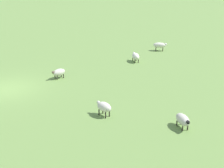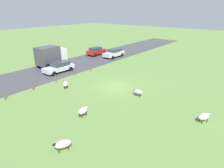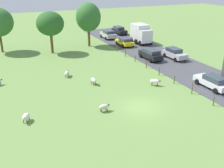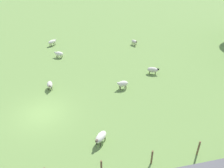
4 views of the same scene
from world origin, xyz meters
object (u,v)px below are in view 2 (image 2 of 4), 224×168
at_px(sheep_2, 83,111).
at_px(sheep_3, 204,117).
at_px(sheep_5, 65,84).
at_px(sheep_0, 63,144).
at_px(car_1, 114,53).
at_px(car_3, 59,67).
at_px(sheep_1, 138,92).
at_px(truck_0, 51,56).
at_px(car_0, 96,51).

height_order(sheep_2, sheep_3, sheep_2).
bearing_deg(sheep_5, sheep_0, 140.09).
bearing_deg(car_1, car_3, 87.81).
bearing_deg(car_3, sheep_1, -179.77).
bearing_deg(truck_0, sheep_2, 153.30).
bearing_deg(sheep_1, sheep_0, 93.50).
bearing_deg(sheep_0, sheep_3, -123.73).
bearing_deg(car_1, sheep_3, 145.89).
xyz_separation_m(sheep_0, car_1, (13.80, -23.30, 0.39)).
distance_m(sheep_0, car_3, 17.82).
bearing_deg(car_0, car_1, -168.03).
height_order(car_1, car_3, car_1).
bearing_deg(car_0, sheep_0, 128.32).
height_order(sheep_3, truck_0, truck_0).
bearing_deg(sheep_3, sheep_5, 9.01).
distance_m(car_0, car_1, 4.04).
relative_size(sheep_0, sheep_1, 1.14).
bearing_deg(car_1, sheep_0, 120.64).
bearing_deg(sheep_1, sheep_3, 171.27).
height_order(sheep_1, car_3, car_3).
bearing_deg(car_1, truck_0, 71.22).
bearing_deg(sheep_0, sheep_2, -61.03).
xyz_separation_m(sheep_2, car_0, (15.59, -18.56, 0.32)).
bearing_deg(truck_0, sheep_1, 176.50).
bearing_deg(sheep_2, sheep_1, -102.51).
bearing_deg(truck_0, car_3, 162.32).
xyz_separation_m(sheep_1, car_1, (13.15, -12.61, 0.41)).
bearing_deg(car_3, car_0, -73.66).
distance_m(sheep_3, sheep_5, 15.24).
relative_size(sheep_3, sheep_5, 0.97).
height_order(sheep_3, car_1, car_1).
relative_size(truck_0, car_3, 1.00).
bearing_deg(sheep_5, sheep_2, 152.86).
relative_size(sheep_2, sheep_3, 0.93).
bearing_deg(truck_0, car_0, -89.90).
distance_m(sheep_1, sheep_2, 6.96).
distance_m(truck_0, car_1, 12.25).
bearing_deg(truck_0, car_1, -108.78).
height_order(sheep_5, car_3, car_3).
height_order(sheep_1, sheep_5, sheep_5).
xyz_separation_m(sheep_3, truck_0, (24.15, -2.13, 1.31)).
height_order(sheep_5, car_0, car_0).
xyz_separation_m(sheep_1, car_0, (17.10, -11.77, 0.41)).
xyz_separation_m(sheep_0, sheep_3, (-6.42, -9.61, 0.00)).
height_order(sheep_0, car_0, car_0).
distance_m(sheep_2, sheep_5, 7.27).
xyz_separation_m(sheep_1, sheep_2, (1.51, 6.79, 0.09)).
height_order(sheep_0, sheep_2, sheep_2).
bearing_deg(sheep_2, sheep_0, 118.97).
distance_m(sheep_2, car_3, 13.87).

